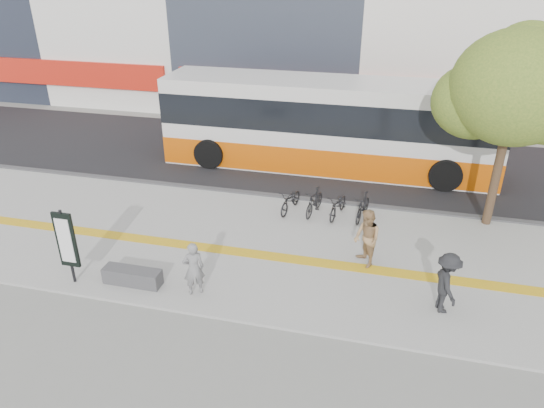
% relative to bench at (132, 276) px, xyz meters
% --- Properties ---
extents(ground, '(120.00, 120.00, 0.00)m').
position_rel_bench_xyz_m(ground, '(2.60, 1.20, -0.30)').
color(ground, gray).
rests_on(ground, ground).
extents(sidewalk, '(40.00, 7.00, 0.08)m').
position_rel_bench_xyz_m(sidewalk, '(2.60, 2.70, -0.27)').
color(sidewalk, gray).
rests_on(sidewalk, ground).
extents(tactile_strip, '(40.00, 0.45, 0.01)m').
position_rel_bench_xyz_m(tactile_strip, '(2.60, 2.20, -0.22)').
color(tactile_strip, gold).
rests_on(tactile_strip, sidewalk).
extents(street, '(40.00, 8.00, 0.06)m').
position_rel_bench_xyz_m(street, '(2.60, 10.20, -0.28)').
color(street, black).
rests_on(street, ground).
extents(curb, '(40.00, 0.25, 0.14)m').
position_rel_bench_xyz_m(curb, '(2.60, 6.20, -0.23)').
color(curb, '#37373A').
rests_on(curb, ground).
extents(bench, '(1.60, 0.45, 0.45)m').
position_rel_bench_xyz_m(bench, '(0.00, 0.00, 0.00)').
color(bench, '#37373A').
rests_on(bench, sidewalk).
extents(signboard, '(0.55, 0.10, 2.20)m').
position_rel_bench_xyz_m(signboard, '(-1.60, -0.31, 1.06)').
color(signboard, black).
rests_on(signboard, sidewalk).
extents(street_tree, '(4.40, 3.80, 6.31)m').
position_rel_bench_xyz_m(street_tree, '(9.78, 6.02, 4.21)').
color(street_tree, '#39251A').
rests_on(street_tree, sidewalk).
extents(bus, '(13.45, 3.19, 3.58)m').
position_rel_bench_xyz_m(bus, '(3.87, 9.70, 1.44)').
color(bus, silver).
rests_on(bus, street).
extents(bicycle_row, '(3.25, 1.63, 0.91)m').
position_rel_bench_xyz_m(bicycle_row, '(4.49, 5.20, 0.20)').
color(bicycle_row, black).
rests_on(bicycle_row, sidewalk).
extents(seated_woman, '(0.66, 0.60, 1.52)m').
position_rel_bench_xyz_m(seated_woman, '(1.80, 0.02, 0.54)').
color(seated_woman, black).
rests_on(seated_woman, sidewalk).
extents(pedestrian_tan, '(0.99, 1.05, 1.72)m').
position_rel_bench_xyz_m(pedestrian_tan, '(6.04, 2.44, 0.64)').
color(pedestrian_tan, '#9E7A50').
rests_on(pedestrian_tan, sidewalk).
extents(pedestrian_dark, '(0.85, 1.17, 1.63)m').
position_rel_bench_xyz_m(pedestrian_dark, '(8.10, 0.82, 0.59)').
color(pedestrian_dark, black).
rests_on(pedestrian_dark, sidewalk).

